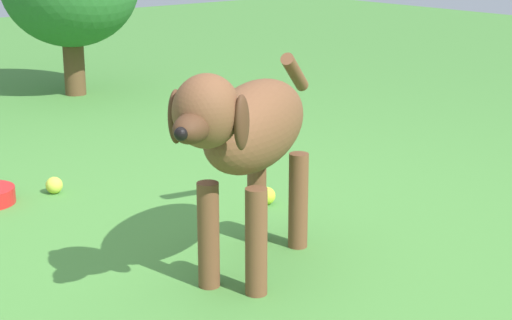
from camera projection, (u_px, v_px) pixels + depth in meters
The scene contains 4 objects.
ground at pixel (185, 263), 2.54m from camera, with size 14.00×14.00×0.00m, color #478438.
dog at pixel (249, 133), 2.35m from camera, with size 0.54×0.86×0.65m.
tennis_ball_0 at pixel (54, 185), 3.18m from camera, with size 0.07×0.07×0.07m, color #C4D740.
tennis_ball_1 at pixel (267, 196), 3.06m from camera, with size 0.07×0.07×0.07m, color #C0E132.
Camera 1 is at (1.95, -1.33, 1.01)m, focal length 57.50 mm.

